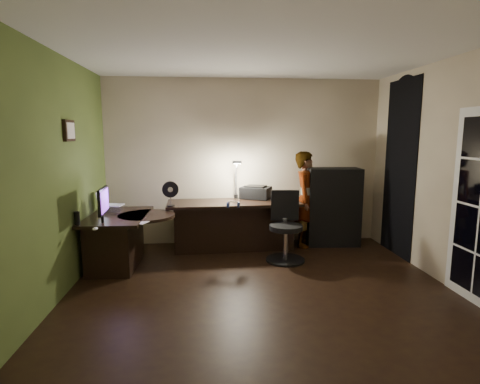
{
  "coord_description": "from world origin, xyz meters",
  "views": [
    {
      "loc": [
        -0.61,
        -4.15,
        1.81
      ],
      "look_at": [
        -0.15,
        1.05,
        1.0
      ],
      "focal_mm": 28.0,
      "sensor_mm": 36.0,
      "label": 1
    }
  ],
  "objects": [
    {
      "name": "floor",
      "position": [
        0.0,
        0.0,
        -0.01
      ],
      "size": [
        4.5,
        4.0,
        0.01
      ],
      "primitive_type": "cube",
      "color": "black",
      "rests_on": "ground"
    },
    {
      "name": "ceiling",
      "position": [
        0.0,
        0.0,
        2.71
      ],
      "size": [
        4.5,
        4.0,
        0.01
      ],
      "primitive_type": "cube",
      "color": "silver",
      "rests_on": "floor"
    },
    {
      "name": "wall_back",
      "position": [
        0.0,
        2.0,
        1.35
      ],
      "size": [
        4.5,
        0.01,
        2.7
      ],
      "primitive_type": "cube",
      "color": "#BCAC8D",
      "rests_on": "floor"
    },
    {
      "name": "wall_front",
      "position": [
        0.0,
        -2.0,
        1.35
      ],
      "size": [
        4.5,
        0.01,
        2.7
      ],
      "primitive_type": "cube",
      "color": "#BCAC8D",
      "rests_on": "floor"
    },
    {
      "name": "wall_left",
      "position": [
        -2.25,
        0.0,
        1.35
      ],
      "size": [
        0.01,
        4.0,
        2.7
      ],
      "primitive_type": "cube",
      "color": "#BCAC8D",
      "rests_on": "floor"
    },
    {
      "name": "wall_right",
      "position": [
        2.25,
        0.0,
        1.35
      ],
      "size": [
        0.01,
        4.0,
        2.7
      ],
      "primitive_type": "cube",
      "color": "#BCAC8D",
      "rests_on": "floor"
    },
    {
      "name": "green_wall_overlay",
      "position": [
        -2.24,
        0.0,
        1.35
      ],
      "size": [
        0.0,
        4.0,
        2.7
      ],
      "primitive_type": "cube",
      "color": "#4C6129",
      "rests_on": "floor"
    },
    {
      "name": "arched_doorway",
      "position": [
        2.24,
        1.15,
        1.3
      ],
      "size": [
        0.01,
        0.9,
        2.6
      ],
      "primitive_type": "cube",
      "color": "black",
      "rests_on": "floor"
    },
    {
      "name": "french_door",
      "position": [
        2.24,
        -0.55,
        1.05
      ],
      "size": [
        0.02,
        0.92,
        2.1
      ],
      "primitive_type": "cube",
      "color": "white",
      "rests_on": "floor"
    },
    {
      "name": "framed_picture",
      "position": [
        -2.22,
        0.45,
        1.85
      ],
      "size": [
        0.04,
        0.3,
        0.25
      ],
      "primitive_type": "cube",
      "color": "black",
      "rests_on": "wall_left"
    },
    {
      "name": "desk_left",
      "position": [
        -1.83,
        0.96,
        0.36
      ],
      "size": [
        0.79,
        1.26,
        0.72
      ],
      "primitive_type": "cube",
      "rotation": [
        0.0,
        0.0,
        -0.02
      ],
      "color": "black",
      "rests_on": "floor"
    },
    {
      "name": "desk_right",
      "position": [
        -0.2,
        1.56,
        0.38
      ],
      "size": [
        2.08,
        0.8,
        0.77
      ],
      "primitive_type": "cube",
      "rotation": [
        0.0,
        0.0,
        0.04
      ],
      "color": "black",
      "rests_on": "floor"
    },
    {
      "name": "cabinet",
      "position": [
        1.43,
        1.71,
        0.63
      ],
      "size": [
        0.87,
        0.47,
        1.27
      ],
      "primitive_type": "cube",
      "rotation": [
        0.0,
        0.0,
        -0.06
      ],
      "color": "black",
      "rests_on": "floor"
    },
    {
      "name": "laptop_stand",
      "position": [
        -1.96,
        1.22,
        0.75
      ],
      "size": [
        0.24,
        0.2,
        0.1
      ],
      "primitive_type": "cube",
      "rotation": [
        0.0,
        0.0,
        0.03
      ],
      "color": "silver",
      "rests_on": "desk_left"
    },
    {
      "name": "laptop",
      "position": [
        -1.96,
        1.22,
        0.9
      ],
      "size": [
        0.34,
        0.33,
        0.21
      ],
      "primitive_type": "cube",
      "rotation": [
        0.0,
        0.0,
        -0.17
      ],
      "color": "silver",
      "rests_on": "laptop_stand"
    },
    {
      "name": "monitor",
      "position": [
        -1.92,
        0.53,
        0.87
      ],
      "size": [
        0.14,
        0.5,
        0.33
      ],
      "primitive_type": "cube",
      "rotation": [
        0.0,
        0.0,
        0.07
      ],
      "color": "black",
      "rests_on": "desk_left"
    },
    {
      "name": "mouse",
      "position": [
        -1.92,
        0.21,
        0.72
      ],
      "size": [
        0.07,
        0.1,
        0.03
      ],
      "primitive_type": "ellipsoid",
      "rotation": [
        0.0,
        0.0,
        -0.15
      ],
      "color": "silver",
      "rests_on": "desk_left"
    },
    {
      "name": "phone",
      "position": [
        -1.84,
        1.26,
        0.71
      ],
      "size": [
        0.09,
        0.13,
        0.01
      ],
      "primitive_type": "cube",
      "rotation": [
        0.0,
        0.0,
        -0.29
      ],
      "color": "black",
      "rests_on": "desk_left"
    },
    {
      "name": "pen",
      "position": [
        -1.7,
        1.1,
        0.71
      ],
      "size": [
        0.05,
        0.14,
        0.01
      ],
      "primitive_type": "cube",
      "rotation": [
        0.0,
        0.0,
        0.3
      ],
      "color": "black",
      "rests_on": "desk_left"
    },
    {
      "name": "speaker",
      "position": [
        -2.19,
        0.45,
        0.79
      ],
      "size": [
        0.08,
        0.08,
        0.18
      ],
      "primitive_type": "cylinder",
      "rotation": [
        0.0,
        0.0,
        -0.25
      ],
      "color": "black",
      "rests_on": "desk_left"
    },
    {
      "name": "notepad",
      "position": [
        -1.45,
        0.55,
        0.71
      ],
      "size": [
        0.21,
        0.25,
        0.01
      ],
      "primitive_type": "cube",
      "rotation": [
        0.0,
        0.0,
        -0.4
      ],
      "color": "silver",
      "rests_on": "desk_left"
    },
    {
      "name": "desk_fan",
      "position": [
        -1.14,
        1.25,
        0.96
      ],
      "size": [
        0.25,
        0.15,
        0.36
      ],
      "primitive_type": "cube",
      "rotation": [
        0.0,
        0.0,
        0.09
      ],
      "color": "black",
      "rests_on": "desk_right"
    },
    {
      "name": "headphones",
      "position": [
        -0.24,
        1.07,
        0.82
      ],
      "size": [
        0.21,
        0.15,
        0.09
      ],
      "primitive_type": "cube",
      "rotation": [
        0.0,
        0.0,
        -0.38
      ],
      "color": "navy",
      "rests_on": "desk_right"
    },
    {
      "name": "printer",
      "position": [
        0.17,
        1.8,
        0.88
      ],
      "size": [
        0.56,
        0.51,
        0.2
      ],
      "primitive_type": "cube",
      "rotation": [
        0.0,
        0.0,
        -0.43
      ],
      "color": "black",
      "rests_on": "desk_right"
    },
    {
      "name": "desk_lamp",
      "position": [
        -0.15,
        1.83,
        1.11
      ],
      "size": [
        0.23,
        0.33,
        0.66
      ],
      "primitive_type": "cube",
      "rotation": [
        0.0,
        0.0,
        0.24
      ],
      "color": "black",
      "rests_on": "desk_right"
    },
    {
      "name": "office_chair",
      "position": [
        0.5,
        0.95,
        0.5
      ],
      "size": [
        0.62,
        0.62,
        1.0
      ],
      "primitive_type": "cube",
      "rotation": [
        0.0,
        0.0,
        -0.12
      ],
      "color": "black",
      "rests_on": "floor"
    },
    {
      "name": "person",
      "position": [
        0.97,
        1.67,
        0.77
      ],
      "size": [
        0.56,
        0.65,
        1.54
      ],
      "primitive_type": "imported",
      "rotation": [
        0.0,
        0.0,
        1.15
      ],
      "color": "#D8A88C",
      "rests_on": "floor"
    }
  ]
}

